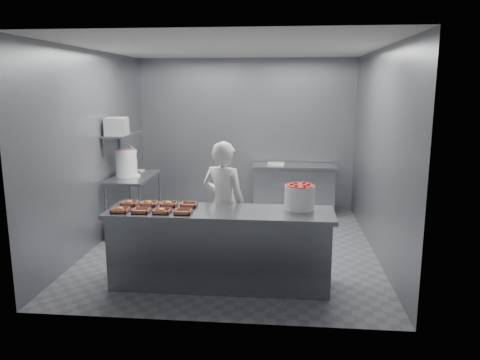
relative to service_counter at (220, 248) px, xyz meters
name	(u,v)px	position (x,y,z in m)	size (l,w,h in m)	color
floor	(233,246)	(0.00, 1.35, -0.45)	(4.50, 4.50, 0.00)	#4C4C51
ceiling	(233,48)	(0.00, 1.35, 2.35)	(4.50, 4.50, 0.00)	white
wall_back	(246,135)	(0.00, 3.60, 0.95)	(4.00, 0.04, 2.80)	slate
wall_left	(95,149)	(-2.00, 1.35, 0.95)	(0.04, 4.50, 2.80)	slate
wall_right	(379,153)	(2.00, 1.35, 0.95)	(0.04, 4.50, 2.80)	slate
service_counter	(220,248)	(0.00, 0.00, 0.00)	(2.60, 0.70, 0.90)	slate
prep_table	(134,195)	(-1.65, 1.95, 0.14)	(0.60, 1.20, 0.90)	slate
back_counter	(294,189)	(0.90, 3.25, 0.00)	(1.50, 0.60, 0.90)	slate
wall_shelf	(121,135)	(-1.82, 1.95, 1.10)	(0.35, 0.90, 0.03)	slate
tray_0	(120,210)	(-1.11, -0.16, 0.47)	(0.19, 0.18, 0.06)	tan
tray_1	(141,211)	(-0.87, -0.16, 0.47)	(0.19, 0.18, 0.04)	tan
tray_2	(162,211)	(-0.63, -0.16, 0.47)	(0.19, 0.18, 0.06)	tan
tray_3	(183,212)	(-0.39, -0.16, 0.47)	(0.19, 0.18, 0.04)	tan
tray_4	(129,203)	(-1.11, 0.16, 0.47)	(0.19, 0.18, 0.06)	tan
tray_5	(149,203)	(-0.87, 0.16, 0.47)	(0.19, 0.18, 0.06)	tan
tray_6	(169,204)	(-0.63, 0.16, 0.47)	(0.19, 0.18, 0.06)	tan
tray_7	(189,205)	(-0.39, 0.16, 0.47)	(0.19, 0.18, 0.04)	tan
worker	(224,205)	(-0.03, 0.60, 0.36)	(0.59, 0.39, 1.63)	white
strawberry_tub	(300,196)	(0.91, 0.15, 0.60)	(0.35, 0.35, 0.29)	white
glaze_bucket	(127,163)	(-1.74, 1.90, 0.66)	(0.34, 0.33, 0.50)	white
bucket_lid	(131,176)	(-1.68, 1.91, 0.46)	(0.30, 0.30, 0.02)	white
rag	(140,170)	(-1.69, 2.38, 0.46)	(0.14, 0.12, 0.02)	#CCB28C
appliance	(117,126)	(-1.82, 1.77, 1.24)	(0.31, 0.35, 0.26)	gray
paper_stack	(276,164)	(0.58, 3.25, 0.46)	(0.30, 0.22, 0.04)	silver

